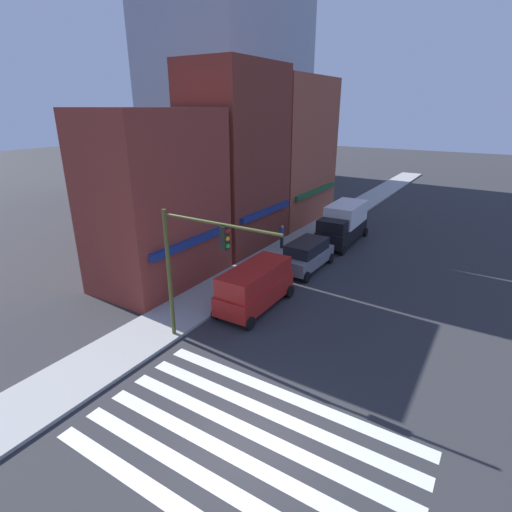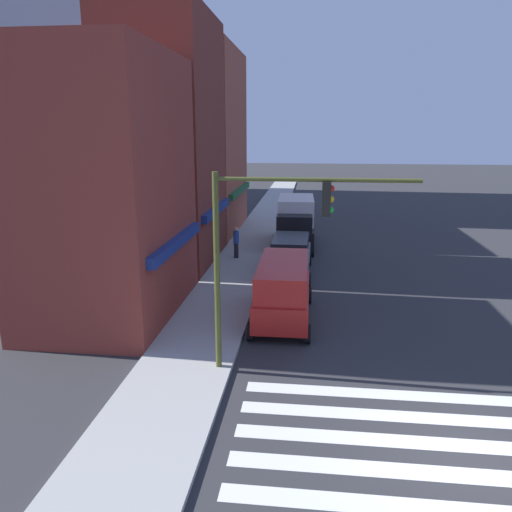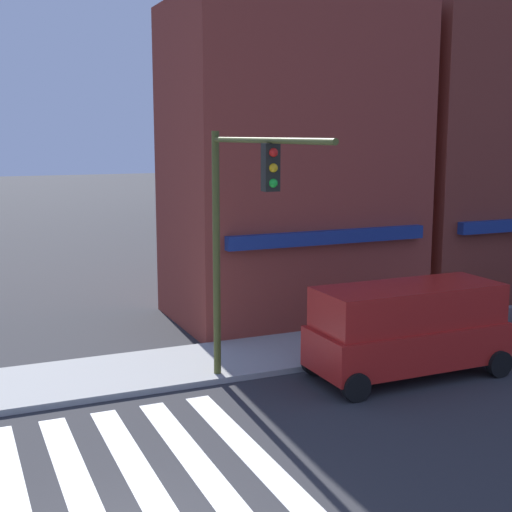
{
  "view_description": "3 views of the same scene",
  "coord_description": "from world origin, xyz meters",
  "px_view_note": "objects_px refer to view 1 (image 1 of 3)",
  "views": [
    {
      "loc": [
        -8.14,
        -5.51,
        10.14
      ],
      "look_at": [
        10.27,
        6.0,
        2.0
      ],
      "focal_mm": 28.0,
      "sensor_mm": 36.0,
      "label": 1
    },
    {
      "loc": [
        -10.27,
        3.65,
        7.28
      ],
      "look_at": [
        10.27,
        6.0,
        2.0
      ],
      "focal_mm": 35.0,
      "sensor_mm": 36.0,
      "label": 2
    },
    {
      "loc": [
        -2.32,
        -9.61,
        6.05
      ],
      "look_at": [
        3.63,
        4.0,
        3.5
      ],
      "focal_mm": 50.0,
      "sensor_mm": 36.0,
      "label": 3
    }
  ],
  "objects_px": {
    "box_truck_black": "(343,223)",
    "van_red": "(255,285)",
    "traffic_signal": "(192,257)",
    "pedestrian_blue_shirt": "(282,236)",
    "suv_grey": "(307,254)"
  },
  "relations": [
    {
      "from": "van_red",
      "to": "box_truck_black",
      "type": "height_order",
      "value": "box_truck_black"
    },
    {
      "from": "traffic_signal",
      "to": "pedestrian_blue_shirt",
      "type": "bearing_deg",
      "value": 12.24
    },
    {
      "from": "box_truck_black",
      "to": "pedestrian_blue_shirt",
      "type": "height_order",
      "value": "box_truck_black"
    },
    {
      "from": "box_truck_black",
      "to": "traffic_signal",
      "type": "bearing_deg",
      "value": 177.31
    },
    {
      "from": "van_red",
      "to": "pedestrian_blue_shirt",
      "type": "bearing_deg",
      "value": 19.53
    },
    {
      "from": "box_truck_black",
      "to": "van_red",
      "type": "bearing_deg",
      "value": 178.32
    },
    {
      "from": "traffic_signal",
      "to": "pedestrian_blue_shirt",
      "type": "height_order",
      "value": "traffic_signal"
    },
    {
      "from": "traffic_signal",
      "to": "box_truck_black",
      "type": "xyz_separation_m",
      "value": [
        17.43,
        -0.31,
        -2.67
      ]
    },
    {
      "from": "traffic_signal",
      "to": "suv_grey",
      "type": "xyz_separation_m",
      "value": [
        10.83,
        -0.31,
        -3.23
      ]
    },
    {
      "from": "van_red",
      "to": "suv_grey",
      "type": "height_order",
      "value": "van_red"
    },
    {
      "from": "pedestrian_blue_shirt",
      "to": "traffic_signal",
      "type": "bearing_deg",
      "value": 170.79
    },
    {
      "from": "suv_grey",
      "to": "box_truck_black",
      "type": "xyz_separation_m",
      "value": [
        6.59,
        -0.0,
        0.56
      ]
    },
    {
      "from": "van_red",
      "to": "box_truck_black",
      "type": "xyz_separation_m",
      "value": [
        12.96,
        0.0,
        0.3
      ]
    },
    {
      "from": "traffic_signal",
      "to": "van_red",
      "type": "distance_m",
      "value": 5.37
    },
    {
      "from": "traffic_signal",
      "to": "pedestrian_blue_shirt",
      "type": "xyz_separation_m",
      "value": [
        13.3,
        2.89,
        -3.19
      ]
    }
  ]
}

